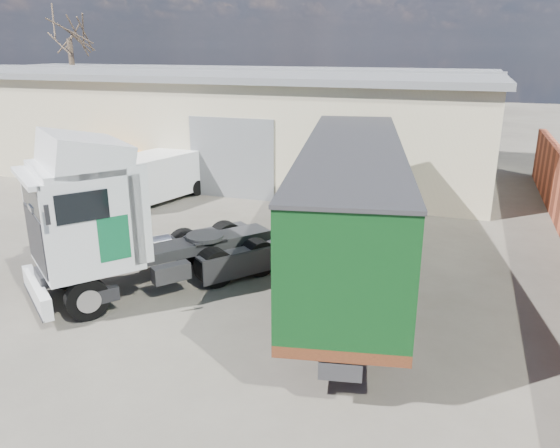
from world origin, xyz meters
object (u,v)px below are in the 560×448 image
(box_trailer, at_px, (351,200))
(tractor_unit, at_px, (118,226))
(orange_skip, at_px, (116,172))
(panel_van, at_px, (149,178))
(bare_tree, at_px, (67,24))

(box_trailer, bearing_deg, tractor_unit, -165.29)
(box_trailer, relative_size, orange_skip, 3.60)
(tractor_unit, height_order, orange_skip, tractor_unit)
(panel_van, relative_size, orange_skip, 1.56)
(panel_van, distance_m, orange_skip, 3.26)
(box_trailer, xyz_separation_m, panel_van, (-10.02, 5.63, -1.41))
(tractor_unit, distance_m, panel_van, 9.38)
(tractor_unit, distance_m, box_trailer, 6.46)
(orange_skip, bearing_deg, tractor_unit, -77.93)
(box_trailer, distance_m, orange_skip, 14.83)
(bare_tree, xyz_separation_m, tractor_unit, (17.03, -20.12, -5.99))
(box_trailer, height_order, orange_skip, box_trailer)
(bare_tree, height_order, orange_skip, bare_tree)
(bare_tree, height_order, box_trailer, bare_tree)
(tractor_unit, height_order, box_trailer, tractor_unit)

